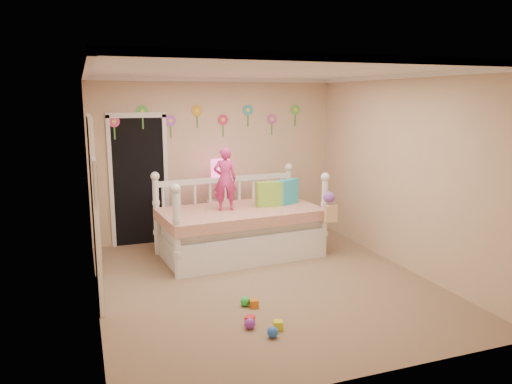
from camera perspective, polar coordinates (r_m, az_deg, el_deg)
name	(u,v)px	position (r m, az deg, el deg)	size (l,w,h in m)	color
floor	(265,283)	(6.25, 1.01, -10.55)	(4.00, 4.50, 0.01)	#7F684C
ceiling	(265,71)	(5.82, 1.10, 13.99)	(4.00, 4.50, 0.01)	white
back_wall	(216,159)	(8.02, -4.67, 3.82)	(4.00, 0.01, 2.60)	tan
left_wall	(91,192)	(5.53, -18.72, 0.03)	(0.01, 4.50, 2.60)	tan
right_wall	(404,173)	(6.86, 16.88, 2.17)	(0.01, 4.50, 2.60)	tan
crown_molding	(265,73)	(5.82, 1.10, 13.69)	(4.00, 4.50, 0.06)	white
daybed	(240,213)	(7.13, -1.90, -2.51)	(2.33, 1.25, 1.26)	white
pillow_turquoise	(287,192)	(7.40, 3.64, 0.02)	(0.38, 0.13, 0.38)	teal
pillow_lime	(269,194)	(7.23, 1.56, -0.24)	(0.39, 0.14, 0.37)	#8AC93D
child	(225,179)	(6.94, -3.63, 1.51)	(0.33, 0.22, 0.90)	#D02F7A
nightstand	(221,222)	(7.85, -4.09, -3.48)	(0.41, 0.31, 0.68)	white
table_lamp	(220,174)	(7.69, -4.17, 2.13)	(0.30, 0.30, 0.66)	#E41E76
closet_doorway	(139,180)	(7.82, -13.49, 1.40)	(0.90, 0.04, 2.07)	black
flower_decals	(210,120)	(7.93, -5.36, 8.37)	(3.40, 0.02, 0.50)	#B2668C
mirror_closet	(95,208)	(5.87, -18.25, -1.82)	(0.07, 1.30, 2.10)	white
wall_picture	(95,182)	(4.60, -18.27, 1.12)	(0.05, 0.34, 0.42)	white
hanging_bag	(329,208)	(6.93, 8.55, -1.85)	(0.20, 0.16, 0.36)	beige
toy_scatter	(264,308)	(5.42, 0.88, -13.41)	(0.80, 1.30, 0.11)	#996666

